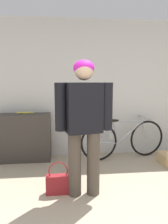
{
  "coord_description": "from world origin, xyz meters",
  "views": [
    {
      "loc": [
        -0.43,
        -1.56,
        1.49
      ],
      "look_at": [
        -0.16,
        1.09,
        1.09
      ],
      "focal_mm": 35.0,
      "sensor_mm": 36.0,
      "label": 1
    }
  ],
  "objects_px": {
    "person": "(84,119)",
    "handbag": "(58,183)",
    "banana": "(25,113)",
    "bicycle": "(124,139)"
  },
  "relations": [
    {
      "from": "person",
      "to": "handbag",
      "type": "xyz_separation_m",
      "value": [
        -0.33,
        0.04,
        -0.85
      ]
    },
    {
      "from": "banana",
      "to": "handbag",
      "type": "bearing_deg",
      "value": -65.43
    },
    {
      "from": "bicycle",
      "to": "banana",
      "type": "height_order",
      "value": "banana"
    },
    {
      "from": "person",
      "to": "bicycle",
      "type": "bearing_deg",
      "value": 41.73
    },
    {
      "from": "banana",
      "to": "handbag",
      "type": "xyz_separation_m",
      "value": [
        0.61,
        -1.34,
        -0.73
      ]
    },
    {
      "from": "person",
      "to": "handbag",
      "type": "relative_size",
      "value": 3.95
    },
    {
      "from": "person",
      "to": "banana",
      "type": "xyz_separation_m",
      "value": [
        -0.94,
        1.38,
        -0.12
      ]
    },
    {
      "from": "person",
      "to": "bicycle",
      "type": "xyz_separation_m",
      "value": [
        0.88,
        1.23,
        -0.62
      ]
    },
    {
      "from": "person",
      "to": "handbag",
      "type": "height_order",
      "value": "person"
    },
    {
      "from": "bicycle",
      "to": "person",
      "type": "bearing_deg",
      "value": -135.56
    }
  ]
}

